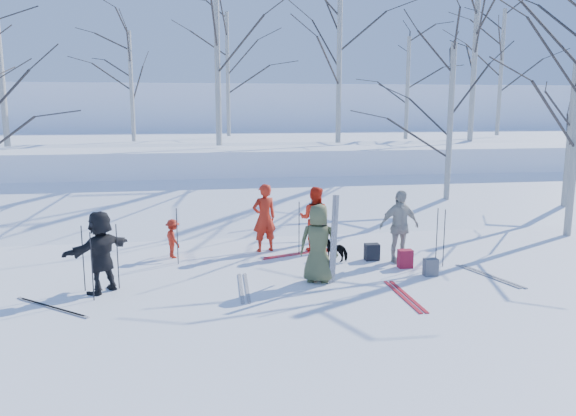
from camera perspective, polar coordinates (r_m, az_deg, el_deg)
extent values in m
plane|color=white|center=(12.07, 1.17, -7.35)|extent=(120.00, 120.00, 0.00)
cube|color=white|center=(18.76, -2.74, -0.48)|extent=(70.00, 9.49, 4.12)
cube|color=white|center=(28.51, -5.10, 4.93)|extent=(70.00, 18.00, 2.20)
cube|color=white|center=(49.38, -6.99, 8.33)|extent=(90.00, 30.00, 6.00)
imported|color=#4A5030|center=(11.78, 3.12, -3.60)|extent=(0.95, 0.78, 1.67)
imported|color=#B32110|center=(14.24, -2.43, -1.01)|extent=(0.72, 0.56, 1.74)
imported|color=red|center=(14.32, 2.73, -1.11)|extent=(1.00, 0.91, 1.66)
imported|color=#B32110|center=(13.99, -11.61, -3.06)|extent=(0.57, 0.71, 0.96)
imported|color=beige|center=(13.52, 11.22, -1.84)|extent=(1.06, 0.56, 1.72)
imported|color=black|center=(11.71, -18.48, -4.24)|extent=(1.40, 1.46, 1.65)
imported|color=black|center=(13.56, 4.92, -4.24)|extent=(0.68, 0.59, 0.53)
cube|color=silver|center=(11.61, 4.53, -3.23)|extent=(0.11, 0.17, 1.90)
cube|color=silver|center=(11.63, 4.82, -3.21)|extent=(0.09, 0.23, 1.89)
cylinder|color=black|center=(13.96, 1.13, -2.06)|extent=(0.02, 0.02, 1.34)
cylinder|color=black|center=(13.40, 15.57, -2.98)|extent=(0.02, 0.02, 1.34)
cylinder|color=black|center=(13.53, 14.88, -2.81)|extent=(0.02, 0.02, 1.34)
cylinder|color=black|center=(11.88, -16.93, -4.74)|extent=(0.02, 0.02, 1.34)
cylinder|color=black|center=(11.30, -19.30, -5.64)|extent=(0.02, 0.02, 1.34)
cylinder|color=black|center=(13.33, -11.19, -2.85)|extent=(0.02, 0.02, 1.34)
cylinder|color=black|center=(11.94, -20.10, -4.84)|extent=(0.02, 0.02, 1.34)
cylinder|color=black|center=(14.51, 2.41, -1.59)|extent=(0.02, 0.02, 1.34)
cube|color=maroon|center=(13.21, 11.82, -5.06)|extent=(0.32, 0.22, 0.42)
cube|color=#515258|center=(12.73, 14.29, -5.84)|extent=(0.30, 0.20, 0.38)
cube|color=black|center=(13.71, 8.52, -4.43)|extent=(0.34, 0.24, 0.40)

